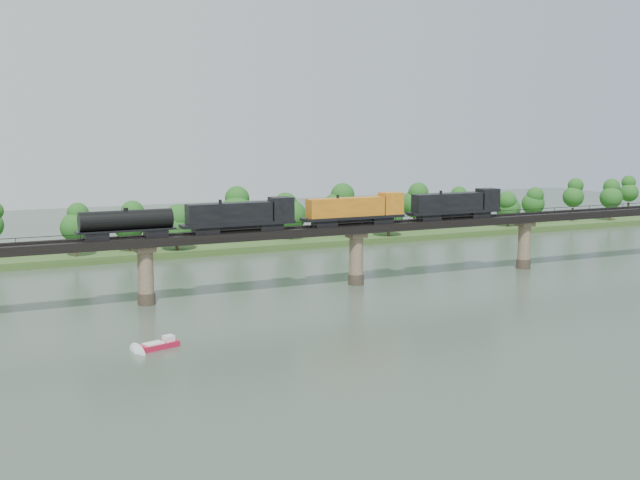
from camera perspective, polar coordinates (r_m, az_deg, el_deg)
name	(u,v)px	position (r m, az deg, el deg)	size (l,w,h in m)	color
ground	(446,319)	(127.47, 8.95, -5.54)	(400.00, 400.00, 0.00)	#344235
far_bank	(253,242)	(201.88, -4.77, -0.17)	(300.00, 24.00, 1.60)	#315020
bridge	(356,256)	(151.55, 2.59, -1.15)	(236.00, 30.00, 11.50)	#473A2D
bridge_superstructure	(356,223)	(150.66, 2.60, 1.23)	(220.00, 4.90, 0.75)	black
far_treeline	(227,214)	(193.94, -6.60, 1.86)	(289.06, 17.54, 13.60)	#382619
freight_train	(317,212)	(146.77, -0.18, 2.01)	(83.44, 3.25, 5.74)	black
motorboat	(160,344)	(111.65, -11.34, -7.30)	(5.81, 3.47, 1.53)	#B41431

